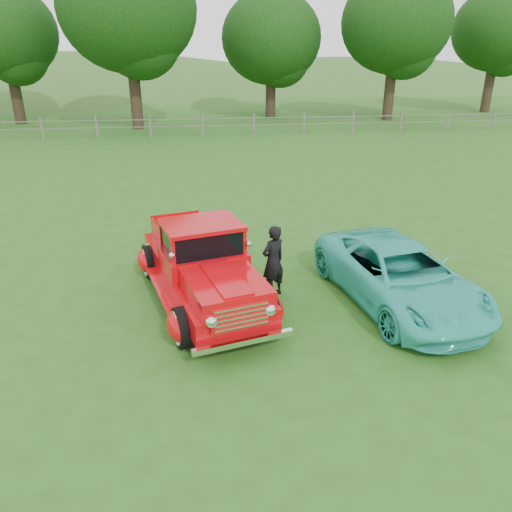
{
  "coord_description": "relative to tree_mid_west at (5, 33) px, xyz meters",
  "views": [
    {
      "loc": [
        -0.4,
        -7.76,
        5.08
      ],
      "look_at": [
        0.66,
        1.2,
        1.18
      ],
      "focal_mm": 35.0,
      "sensor_mm": 36.0,
      "label": 1
    }
  ],
  "objects": [
    {
      "name": "tree_mid_east",
      "position": [
        25.0,
        -1.0,
        0.62
      ],
      "size": [
        7.2,
        7.2,
        9.44
      ],
      "color": "black",
      "rests_on": "ground"
    },
    {
      "name": "tree_near_east",
      "position": [
        17.0,
        1.0,
        -0.3
      ],
      "size": [
        6.8,
        6.8,
        8.33
      ],
      "color": "black",
      "rests_on": "ground"
    },
    {
      "name": "ground",
      "position": [
        12.0,
        -28.0,
        -5.55
      ],
      "size": [
        140.0,
        140.0,
        0.0
      ],
      "primitive_type": "plane",
      "color": "#285216",
      "rests_on": "ground"
    },
    {
      "name": "distant_hills",
      "position": [
        7.92,
        31.46,
        -10.1
      ],
      "size": [
        116.0,
        60.0,
        18.0
      ],
      "color": "#375D22",
      "rests_on": "ground"
    },
    {
      "name": "teal_sedan",
      "position": [
        15.64,
        -26.87,
        -4.92
      ],
      "size": [
        2.89,
        4.84,
        1.26
      ],
      "primitive_type": "imported",
      "rotation": [
        0.0,
        0.0,
        0.19
      ],
      "color": "#30C0AC",
      "rests_on": "ground"
    },
    {
      "name": "tree_mid_west",
      "position": [
        0.0,
        0.0,
        0.0
      ],
      "size": [
        6.4,
        6.4,
        8.46
      ],
      "color": "black",
      "rests_on": "ground"
    },
    {
      "name": "tree_near_west",
      "position": [
        8.0,
        -3.0,
        1.25
      ],
      "size": [
        8.0,
        8.0,
        10.42
      ],
      "color": "black",
      "rests_on": "ground"
    },
    {
      "name": "fence_line",
      "position": [
        12.0,
        -6.0,
        -4.95
      ],
      "size": [
        48.0,
        0.12,
        1.2
      ],
      "color": "#686058",
      "rests_on": "ground"
    },
    {
      "name": "man",
      "position": [
        13.09,
        -26.23,
        -4.76
      ],
      "size": [
        0.69,
        0.63,
        1.59
      ],
      "primitive_type": "imported",
      "rotation": [
        0.0,
        0.0,
        3.7
      ],
      "color": "black",
      "rests_on": "ground"
    },
    {
      "name": "tree_far_east",
      "position": [
        34.0,
        2.0,
        0.31
      ],
      "size": [
        6.6,
        6.6,
        8.86
      ],
      "color": "black",
      "rests_on": "ground"
    },
    {
      "name": "red_pickup",
      "position": [
        11.6,
        -26.31,
        -4.75
      ],
      "size": [
        3.14,
        5.27,
        1.78
      ],
      "rotation": [
        0.0,
        0.0,
        0.26
      ],
      "color": "black",
      "rests_on": "ground"
    }
  ]
}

